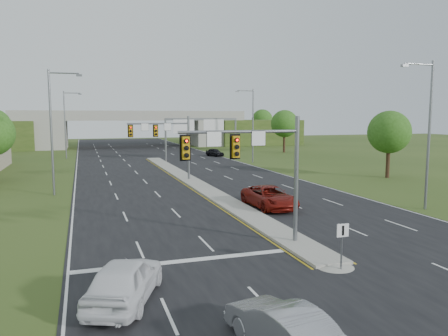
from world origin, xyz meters
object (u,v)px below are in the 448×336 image
object	(u,v)px
sign_gantry	(200,127)
car_silver	(283,327)
signal_mast_far	(168,137)
car_far_a	(270,197)
car_far_c	(215,152)
car_white	(125,280)
keep_right_sign	(342,239)
signal_mast_near	(258,160)
overpass	(132,131)

from	to	relation	value
sign_gantry	car_silver	bearing A→B (deg)	-102.54
signal_mast_far	car_far_a	bearing A→B (deg)	-73.18
signal_mast_far	car_silver	size ratio (longest dim) A/B	1.58
car_silver	car_far_c	bearing A→B (deg)	-117.04
signal_mast_far	car_far_c	distance (m)	30.00
car_white	signal_mast_far	bearing A→B (deg)	-81.62
sign_gantry	keep_right_sign	bearing A→B (deg)	-97.70
signal_mast_near	signal_mast_far	size ratio (longest dim) A/B	1.00
signal_mast_far	car_silver	distance (m)	35.18
car_far_a	car_far_c	size ratio (longest dim) A/B	1.50
signal_mast_near	car_white	world-z (taller)	signal_mast_near
sign_gantry	car_far_c	bearing A→B (deg)	56.83
signal_mast_near	overpass	distance (m)	80.11
signal_mast_far	sign_gantry	size ratio (longest dim) A/B	0.60
car_silver	car_far_c	world-z (taller)	car_silver
car_silver	car_far_a	bearing A→B (deg)	-124.93
overpass	car_far_a	size ratio (longest dim) A/B	13.56
signal_mast_near	car_far_c	distance (m)	53.43
sign_gantry	car_far_a	distance (m)	36.33
overpass	car_white	xyz separation A→B (m)	(-9.64, -84.88, -2.68)
keep_right_sign	sign_gantry	world-z (taller)	sign_gantry
signal_mast_far	keep_right_sign	distance (m)	29.71
overpass	car_far_c	size ratio (longest dim) A/B	20.40
signal_mast_far	overpass	world-z (taller)	overpass
signal_mast_far	car_far_a	distance (m)	16.98
car_white	keep_right_sign	bearing A→B (deg)	-155.64
keep_right_sign	car_far_a	distance (m)	13.88
sign_gantry	car_far_a	xyz separation A→B (m)	(-4.16, -35.82, -4.40)
keep_right_sign	overpass	world-z (taller)	overpass
overpass	car_far_c	distance (m)	30.66
keep_right_sign	car_white	xyz separation A→B (m)	(-9.64, -0.35, -0.64)
keep_right_sign	overpass	bearing A→B (deg)	90.00
car_silver	sign_gantry	bearing A→B (deg)	-114.54
signal_mast_near	signal_mast_far	world-z (taller)	same
sign_gantry	car_silver	world-z (taller)	sign_gantry
signal_mast_near	car_far_a	xyz separation A→B (m)	(4.78, 9.18, -3.89)
signal_mast_near	car_silver	bearing A→B (deg)	-108.32
car_silver	car_far_a	xyz separation A→B (m)	(8.03, 18.98, 0.09)
signal_mast_near	car_far_c	world-z (taller)	signal_mast_near
sign_gantry	overpass	bearing A→B (deg)	100.79
car_far_c	signal_mast_far	bearing A→B (deg)	-134.78
keep_right_sign	car_far_a	size ratio (longest dim) A/B	0.37
signal_mast_near	car_white	size ratio (longest dim) A/B	1.39
car_far_c	overpass	bearing A→B (deg)	92.85
car_white	car_far_c	size ratio (longest dim) A/B	1.29
keep_right_sign	overpass	size ratio (longest dim) A/B	0.03
car_silver	car_far_c	size ratio (longest dim) A/B	1.13
car_silver	car_far_a	distance (m)	20.61
signal_mast_near	signal_mast_far	bearing A→B (deg)	90.00
sign_gantry	car_far_a	bearing A→B (deg)	-96.63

